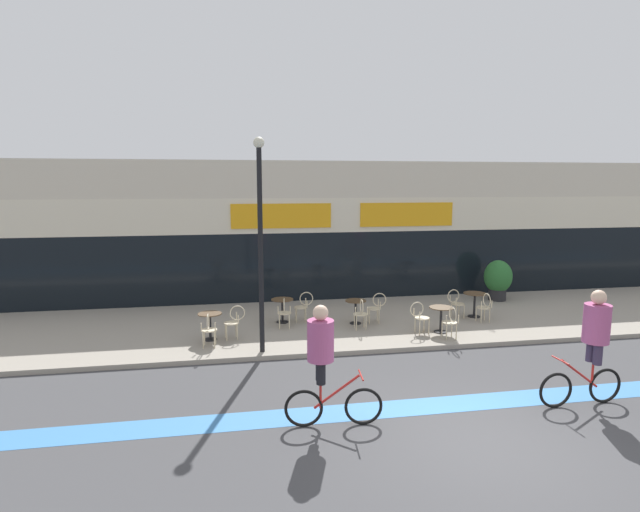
% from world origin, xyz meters
% --- Properties ---
extents(ground_plane, '(120.00, 120.00, 0.00)m').
position_xyz_m(ground_plane, '(0.00, 0.00, 0.00)').
color(ground_plane, '#424244').
extents(sidewalk_slab, '(40.00, 5.50, 0.12)m').
position_xyz_m(sidewalk_slab, '(0.00, 7.25, 0.06)').
color(sidewalk_slab, gray).
rests_on(sidewalk_slab, ground).
extents(storefront_facade, '(40.00, 4.06, 4.99)m').
position_xyz_m(storefront_facade, '(0.00, 11.96, 2.49)').
color(storefront_facade, beige).
rests_on(storefront_facade, ground).
extents(bike_lane_stripe, '(36.00, 0.70, 0.01)m').
position_xyz_m(bike_lane_stripe, '(0.00, 1.49, 0.00)').
color(bike_lane_stripe, '#3D7AB7').
rests_on(bike_lane_stripe, ground).
extents(bistro_table_0, '(0.63, 0.63, 0.73)m').
position_xyz_m(bistro_table_0, '(-4.56, 5.99, 0.63)').
color(bistro_table_0, black).
rests_on(bistro_table_0, sidewalk_slab).
extents(bistro_table_1, '(0.66, 0.66, 0.71)m').
position_xyz_m(bistro_table_1, '(-2.51, 7.33, 0.62)').
color(bistro_table_1, black).
rests_on(bistro_table_1, sidewalk_slab).
extents(bistro_table_2, '(0.62, 0.62, 0.70)m').
position_xyz_m(bistro_table_2, '(-0.40, 6.83, 0.62)').
color(bistro_table_2, black).
rests_on(bistro_table_2, sidewalk_slab).
extents(bistro_table_3, '(0.66, 0.66, 0.72)m').
position_xyz_m(bistro_table_3, '(1.72, 5.58, 0.63)').
color(bistro_table_3, black).
rests_on(bistro_table_3, sidewalk_slab).
extents(bistro_table_4, '(0.69, 0.69, 0.75)m').
position_xyz_m(bistro_table_4, '(3.41, 6.92, 0.66)').
color(bistro_table_4, black).
rests_on(bistro_table_4, sidewalk_slab).
extents(cafe_chair_0_near, '(0.43, 0.59, 0.90)m').
position_xyz_m(cafe_chair_0_near, '(-4.57, 5.37, 0.64)').
color(cafe_chair_0_near, beige).
rests_on(cafe_chair_0_near, sidewalk_slab).
extents(cafe_chair_0_side, '(0.60, 0.45, 0.90)m').
position_xyz_m(cafe_chair_0_side, '(-3.94, 6.00, 0.64)').
color(cafe_chair_0_side, beige).
rests_on(cafe_chair_0_side, sidewalk_slab).
extents(cafe_chair_1_near, '(0.45, 0.60, 0.90)m').
position_xyz_m(cafe_chair_1_near, '(-2.52, 6.71, 0.64)').
color(cafe_chair_1_near, beige).
rests_on(cafe_chair_1_near, sidewalk_slab).
extents(cafe_chair_1_side, '(0.58, 0.41, 0.90)m').
position_xyz_m(cafe_chair_1_side, '(-1.89, 7.33, 0.64)').
color(cafe_chair_1_side, beige).
rests_on(cafe_chair_1_side, sidewalk_slab).
extents(cafe_chair_2_near, '(0.42, 0.58, 0.90)m').
position_xyz_m(cafe_chair_2_near, '(-0.40, 6.20, 0.64)').
color(cafe_chair_2_near, beige).
rests_on(cafe_chair_2_near, sidewalk_slab).
extents(cafe_chair_2_side, '(0.59, 0.44, 0.90)m').
position_xyz_m(cafe_chair_2_side, '(0.22, 6.82, 0.64)').
color(cafe_chair_2_side, beige).
rests_on(cafe_chair_2_side, sidewalk_slab).
extents(cafe_chair_3_near, '(0.41, 0.58, 0.90)m').
position_xyz_m(cafe_chair_3_near, '(1.73, 4.95, 0.64)').
color(cafe_chair_3_near, beige).
rests_on(cafe_chair_3_near, sidewalk_slab).
extents(cafe_chair_3_side, '(0.59, 0.44, 0.90)m').
position_xyz_m(cafe_chair_3_side, '(1.10, 5.57, 0.64)').
color(cafe_chair_3_side, beige).
rests_on(cafe_chair_3_side, sidewalk_slab).
extents(cafe_chair_4_near, '(0.42, 0.58, 0.90)m').
position_xyz_m(cafe_chair_4_near, '(3.42, 6.29, 0.64)').
color(cafe_chair_4_near, beige).
rests_on(cafe_chair_4_near, sidewalk_slab).
extents(cafe_chair_4_side, '(0.60, 0.45, 0.90)m').
position_xyz_m(cafe_chair_4_side, '(2.79, 6.91, 0.64)').
color(cafe_chair_4_side, beige).
rests_on(cafe_chair_4_side, sidewalk_slab).
extents(planter_pot, '(0.96, 0.96, 1.43)m').
position_xyz_m(planter_pot, '(5.28, 8.86, 0.89)').
color(planter_pot, '#232326').
rests_on(planter_pot, sidewalk_slab).
extents(lamp_post, '(0.26, 0.26, 5.18)m').
position_xyz_m(lamp_post, '(-3.26, 4.84, 3.11)').
color(lamp_post, black).
rests_on(lamp_post, sidewalk_slab).
extents(cyclist_0, '(1.73, 0.56, 2.19)m').
position_xyz_m(cyclist_0, '(-2.43, 1.06, 1.30)').
color(cyclist_0, black).
rests_on(cyclist_0, ground).
extents(cyclist_1, '(1.78, 0.51, 2.26)m').
position_xyz_m(cyclist_1, '(2.77, 1.02, 1.34)').
color(cyclist_1, black).
rests_on(cyclist_1, ground).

